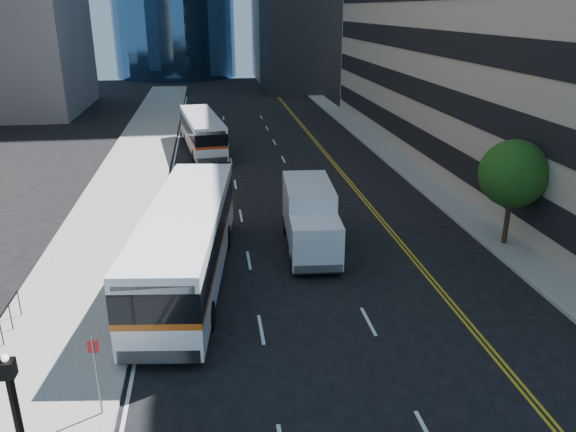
# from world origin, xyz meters

# --- Properties ---
(ground) EXTENTS (160.00, 160.00, 0.00)m
(ground) POSITION_xyz_m (0.00, 0.00, 0.00)
(ground) COLOR black
(ground) RESTS_ON ground
(sidewalk_west) EXTENTS (5.00, 90.00, 0.15)m
(sidewalk_west) POSITION_xyz_m (-10.50, 25.00, 0.07)
(sidewalk_west) COLOR gray
(sidewalk_west) RESTS_ON ground
(sidewalk_east) EXTENTS (2.00, 90.00, 0.15)m
(sidewalk_east) POSITION_xyz_m (9.00, 25.00, 0.07)
(sidewalk_east) COLOR gray
(sidewalk_east) RESTS_ON ground
(street_tree) EXTENTS (3.20, 3.20, 5.10)m
(street_tree) POSITION_xyz_m (9.00, 8.00, 3.64)
(street_tree) COLOR #332114
(street_tree) RESTS_ON sidewalk_east
(bus_front) EXTENTS (4.39, 13.34, 3.38)m
(bus_front) POSITION_xyz_m (-6.15, 6.33, 1.84)
(bus_front) COLOR white
(bus_front) RESTS_ON ground
(bus_rear) EXTENTS (3.84, 11.28, 2.85)m
(bus_rear) POSITION_xyz_m (-5.62, 29.98, 1.56)
(bus_rear) COLOR white
(bus_rear) RESTS_ON ground
(box_truck) EXTENTS (2.62, 6.55, 3.07)m
(box_truck) POSITION_xyz_m (-0.50, 8.87, 1.62)
(box_truck) COLOR silver
(box_truck) RESTS_ON ground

